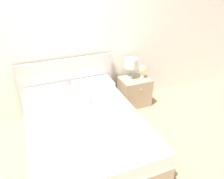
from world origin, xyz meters
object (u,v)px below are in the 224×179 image
Objects in this scene: bed at (84,129)px; table_lamp at (131,64)px; flower_vase at (143,70)px; nightstand at (135,91)px.

table_lamp is at bearing 34.77° from bed.
flower_vase is at bearing -18.18° from table_lamp.
table_lamp is 0.24m from flower_vase.
nightstand is at bearing 177.91° from flower_vase.
bed reaches higher than nightstand.
flower_vase is (0.20, -0.07, -0.11)m from table_lamp.
bed is 3.82× the size of nightstand.
table_lamp is 1.58× the size of flower_vase.
nightstand is (1.14, 0.68, -0.00)m from bed.
bed is at bearing -149.12° from nightstand.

